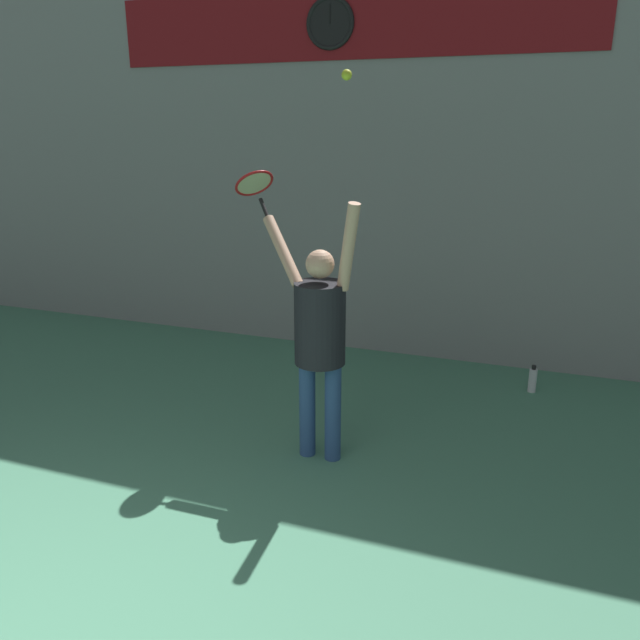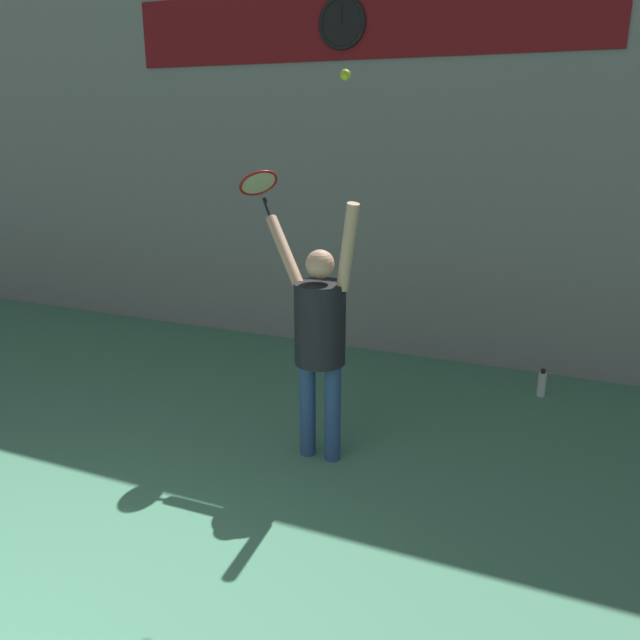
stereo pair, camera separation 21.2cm
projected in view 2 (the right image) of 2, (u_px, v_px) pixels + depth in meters
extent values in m
cube|color=gray|center=(352.00, 133.00, 6.91)|extent=(18.00, 0.10, 5.00)
cube|color=maroon|center=(352.00, 23.00, 6.53)|extent=(5.31, 0.02, 0.73)
cylinder|color=black|center=(342.00, 23.00, 6.55)|extent=(0.49, 0.02, 0.49)
torus|color=black|center=(342.00, 23.00, 6.55)|extent=(0.54, 0.05, 0.54)
cube|color=black|center=(342.00, 14.00, 6.52)|extent=(0.02, 0.01, 0.19)
cylinder|color=#2D4C7F|center=(308.00, 408.00, 5.00)|extent=(0.13, 0.13, 0.81)
cylinder|color=#2D4C7F|center=(333.00, 412.00, 4.92)|extent=(0.13, 0.13, 0.81)
cylinder|color=black|center=(320.00, 324.00, 4.75)|extent=(0.39, 0.39, 0.64)
sphere|color=#D8A884|center=(320.00, 264.00, 4.61)|extent=(0.22, 0.22, 0.22)
cylinder|color=#D8A884|center=(348.00, 248.00, 4.44)|extent=(0.23, 0.21, 0.66)
cylinder|color=#D8A884|center=(284.00, 251.00, 4.86)|extent=(0.48, 0.41, 0.51)
cylinder|color=black|center=(268.00, 208.00, 5.03)|extent=(0.14, 0.12, 0.16)
torus|color=red|center=(258.00, 183.00, 5.11)|extent=(0.41, 0.42, 0.23)
cylinder|color=beige|center=(258.00, 183.00, 5.11)|extent=(0.34, 0.36, 0.19)
sphere|color=#CCDB2D|center=(345.00, 75.00, 4.04)|extent=(0.07, 0.07, 0.07)
cylinder|color=silver|center=(542.00, 384.00, 6.18)|extent=(0.08, 0.08, 0.24)
cylinder|color=black|center=(543.00, 371.00, 6.13)|extent=(0.04, 0.04, 0.04)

